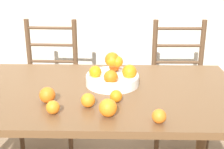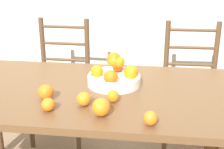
# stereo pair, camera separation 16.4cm
# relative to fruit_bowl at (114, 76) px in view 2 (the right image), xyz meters

# --- Properties ---
(dining_table) EXTENTS (1.69, 0.89, 0.74)m
(dining_table) POSITION_rel_fruit_bowl_xyz_m (-0.15, -0.08, -0.15)
(dining_table) COLOR brown
(dining_table) RESTS_ON ground_plane
(fruit_bowl) EXTENTS (0.30, 0.30, 0.19)m
(fruit_bowl) POSITION_rel_fruit_bowl_xyz_m (0.00, 0.00, 0.00)
(fruit_bowl) COLOR white
(fruit_bowl) RESTS_ON dining_table
(orange_loose_0) EXTENTS (0.06, 0.06, 0.06)m
(orange_loose_0) POSITION_rel_fruit_bowl_xyz_m (0.21, -0.44, -0.02)
(orange_loose_0) COLOR orange
(orange_loose_0) RESTS_ON dining_table
(orange_loose_1) EXTENTS (0.08, 0.08, 0.08)m
(orange_loose_1) POSITION_rel_fruit_bowl_xyz_m (-0.31, -0.25, -0.02)
(orange_loose_1) COLOR orange
(orange_loose_1) RESTS_ON dining_table
(orange_loose_2) EXTENTS (0.06, 0.06, 0.06)m
(orange_loose_2) POSITION_rel_fruit_bowl_xyz_m (0.02, -0.23, -0.02)
(orange_loose_2) COLOR orange
(orange_loose_2) RESTS_ON dining_table
(orange_loose_3) EXTENTS (0.07, 0.07, 0.07)m
(orange_loose_3) POSITION_rel_fruit_bowl_xyz_m (-0.11, -0.29, -0.02)
(orange_loose_3) COLOR orange
(orange_loose_3) RESTS_ON dining_table
(orange_loose_4) EXTENTS (0.08, 0.08, 0.08)m
(orange_loose_4) POSITION_rel_fruit_bowl_xyz_m (-0.01, -0.38, -0.01)
(orange_loose_4) COLOR orange
(orange_loose_4) RESTS_ON dining_table
(orange_loose_5) EXTENTS (0.06, 0.06, 0.06)m
(orange_loose_5) POSITION_rel_fruit_bowl_xyz_m (-0.26, -0.37, -0.02)
(orange_loose_5) COLOR orange
(orange_loose_5) RESTS_ON dining_table
(chair_left) EXTENTS (0.43, 0.41, 0.97)m
(chair_left) POSITION_rel_fruit_bowl_xyz_m (-0.52, 0.66, -0.31)
(chair_left) COLOR #513823
(chair_left) RESTS_ON ground_plane
(chair_right) EXTENTS (0.43, 0.41, 0.97)m
(chair_right) POSITION_rel_fruit_bowl_xyz_m (0.51, 0.66, -0.31)
(chair_right) COLOR #513823
(chair_right) RESTS_ON ground_plane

